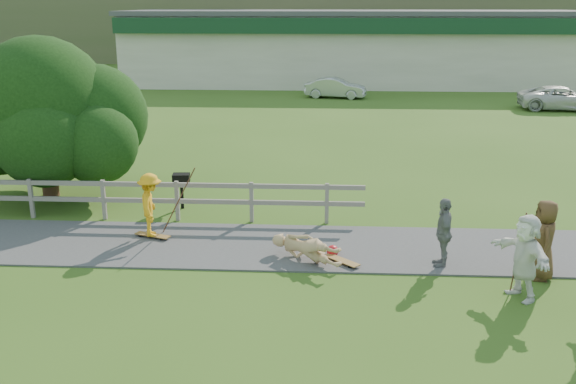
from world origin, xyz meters
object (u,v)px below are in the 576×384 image
car_silver (335,88)px  bbq (182,191)px  skater_fallen (306,248)px  tree (45,131)px  skater_rider (151,209)px  spectator_b (443,233)px  spectator_c (544,240)px  car_white (562,98)px  spectator_d (525,257)px

car_silver → bbq: size_ratio=3.65×
skater_fallen → tree: tree is taller
skater_rider → tree: tree is taller
skater_fallen → spectator_b: 3.05m
spectator_c → car_white: (8.30, 22.81, -0.23)m
skater_rider → bbq: (0.21, 2.49, -0.28)m
car_silver → tree: size_ratio=0.57×
spectator_d → bbq: bearing=-146.6°
skater_rider → spectator_d: bearing=-121.1°
spectator_b → tree: 12.00m
skater_rider → tree: (-4.05, 3.50, 1.20)m
spectator_b → tree: bearing=-110.7°
car_white → bbq: (-16.95, -18.46, -0.13)m
spectator_b → car_silver: spectator_b is taller
tree → car_silver: bearing=67.3°
bbq → spectator_b: bearing=-35.3°
spectator_c → spectator_d: bearing=-29.8°
spectator_c → bbq: size_ratio=1.71×
skater_fallen → spectator_b: (3.02, -0.06, 0.46)m
spectator_c → spectator_d: size_ratio=1.00×
spectator_b → spectator_c: (1.98, -0.53, 0.08)m
skater_fallen → spectator_d: 4.63m
car_white → tree: size_ratio=0.71×
spectator_d → car_silver: spectator_d is taller
skater_rider → spectator_b: size_ratio=1.00×
spectator_b → car_silver: 26.25m
spectator_c → skater_fallen: bearing=-92.1°
spectator_c → bbq: 9.68m
bbq → car_white: bearing=42.0°
skater_rider → spectator_d: 8.66m
tree → car_white: bearing=39.5°
spectator_b → bbq: 7.68m
skater_fallen → tree: (-7.90, 4.76, 1.66)m
spectator_b → car_silver: size_ratio=0.43×
spectator_c → tree: (-12.91, 5.35, 1.13)m
skater_rider → car_white: (17.16, 20.96, -0.15)m
skater_fallen → spectator_b: spectator_b is taller
skater_fallen → bbq: (-3.65, 3.75, 0.18)m
spectator_b → tree: size_ratio=0.24×
skater_fallen → tree: bearing=96.9°
skater_rider → skater_fallen: size_ratio=0.87×
skater_fallen → skater_rider: bearing=109.9°
skater_fallen → spectator_c: 5.06m
car_silver → car_white: car_white is taller
spectator_d → car_white: size_ratio=0.38×
skater_fallen → spectator_d: size_ratio=1.04×
skater_fallen → bbq: bearing=82.2°
bbq → tree: bearing=161.2°
spectator_c → spectator_d: (-0.68, -0.99, 0.00)m
spectator_b → tree: tree is taller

